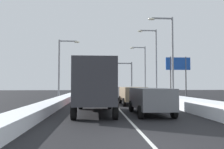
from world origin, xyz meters
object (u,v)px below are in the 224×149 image
at_px(suv_tan_right_lane_second, 132,94).
at_px(traffic_light_gantry, 119,71).
at_px(suv_silver_right_lane_third, 124,92).
at_px(sedan_red_center_lane_second, 96,96).
at_px(box_truck_center_lane_nearest, 95,85).
at_px(street_lamp_right_mid, 154,58).
at_px(suv_gray_right_lane_nearest, 150,98).
at_px(street_lamp_right_far, 143,66).
at_px(street_lamp_left_mid, 62,63).
at_px(street_lamp_right_near, 169,52).
at_px(sedan_white_center_lane_third, 97,94).
at_px(roadside_sign_right, 178,68).

height_order(suv_tan_right_lane_second, traffic_light_gantry, traffic_light_gantry).
distance_m(suv_silver_right_lane_third, sedan_red_center_lane_second, 6.91).
distance_m(box_truck_center_lane_nearest, street_lamp_right_mid, 17.50).
xyz_separation_m(suv_tan_right_lane_second, traffic_light_gantry, (0.92, 20.97, 3.48)).
relative_size(suv_gray_right_lane_nearest, street_lamp_right_far, 0.59).
bearing_deg(street_lamp_left_mid, street_lamp_right_near, -24.70).
height_order(suv_silver_right_lane_third, street_lamp_right_near, street_lamp_right_near).
bearing_deg(suv_gray_right_lane_nearest, street_lamp_left_mid, 118.52).
bearing_deg(suv_tan_right_lane_second, sedan_white_center_lane_third, 115.26).
bearing_deg(traffic_light_gantry, street_lamp_right_mid, -74.44).
bearing_deg(suv_gray_right_lane_nearest, sedan_white_center_lane_third, 103.34).
bearing_deg(traffic_light_gantry, sedan_white_center_lane_third, -107.28).
bearing_deg(box_truck_center_lane_nearest, roadside_sign_right, 51.86).
distance_m(suv_tan_right_lane_second, street_lamp_left_mid, 10.97).
bearing_deg(box_truck_center_lane_nearest, street_lamp_right_near, 46.74).
bearing_deg(roadside_sign_right, suv_tan_right_lane_second, -135.96).
relative_size(sedan_red_center_lane_second, street_lamp_right_mid, 0.48).
bearing_deg(suv_gray_right_lane_nearest, suv_silver_right_lane_third, 89.78).
bearing_deg(street_lamp_right_near, street_lamp_right_far, 89.39).
relative_size(sedan_red_center_lane_second, street_lamp_left_mid, 0.60).
distance_m(suv_silver_right_lane_third, street_lamp_left_mid, 8.51).
bearing_deg(sedan_red_center_lane_second, box_truck_center_lane_nearest, -90.51).
height_order(suv_gray_right_lane_nearest, box_truck_center_lane_nearest, box_truck_center_lane_nearest).
bearing_deg(suv_silver_right_lane_third, street_lamp_right_far, 63.36).
bearing_deg(suv_silver_right_lane_third, traffic_light_gantry, 86.49).
bearing_deg(street_lamp_right_far, suv_gray_right_lane_nearest, -100.70).
xyz_separation_m(street_lamp_right_near, street_lamp_right_far, (0.15, 14.13, -0.38)).
xyz_separation_m(box_truck_center_lane_nearest, street_lamp_right_mid, (7.85, 15.21, 3.64)).
height_order(box_truck_center_lane_nearest, street_lamp_right_near, street_lamp_right_near).
xyz_separation_m(traffic_light_gantry, roadside_sign_right, (6.13, -14.15, -0.48)).
bearing_deg(street_lamp_left_mid, street_lamp_right_mid, 7.64).
bearing_deg(roadside_sign_right, box_truck_center_lane_nearest, -128.14).
bearing_deg(sedan_red_center_lane_second, roadside_sign_right, 28.10).
bearing_deg(roadside_sign_right, sedan_red_center_lane_second, -151.90).
relative_size(sedan_white_center_lane_third, roadside_sign_right, 0.82).
bearing_deg(street_lamp_right_mid, sedan_red_center_lane_second, -136.48).
bearing_deg(suv_silver_right_lane_third, box_truck_center_lane_nearest, -104.48).
distance_m(traffic_light_gantry, street_lamp_right_far, 6.31).
distance_m(suv_silver_right_lane_third, sedan_white_center_lane_third, 3.46).
bearing_deg(box_truck_center_lane_nearest, street_lamp_left_mid, 107.11).
bearing_deg(suv_tan_right_lane_second, sedan_red_center_lane_second, 160.29).
bearing_deg(box_truck_center_lane_nearest, sedan_white_center_lane_third, 89.54).
bearing_deg(street_lamp_right_near, street_lamp_right_mid, 88.56).
distance_m(suv_gray_right_lane_nearest, roadside_sign_right, 15.92).
distance_m(traffic_light_gantry, street_lamp_right_mid, 12.87).
relative_size(suv_silver_right_lane_third, traffic_light_gantry, 0.65).
distance_m(suv_tan_right_lane_second, roadside_sign_right, 10.25).
bearing_deg(sedan_red_center_lane_second, street_lamp_left_mid, 126.40).
distance_m(suv_tan_right_lane_second, sedan_white_center_lane_third, 7.92).
bearing_deg(traffic_light_gantry, box_truck_center_lane_nearest, -99.08).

